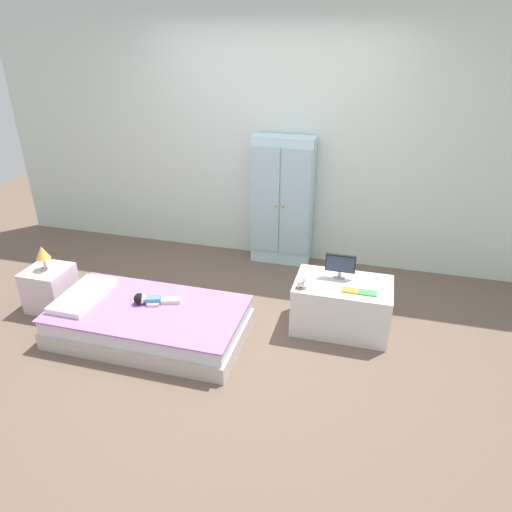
# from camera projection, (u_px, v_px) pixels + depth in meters

# --- Properties ---
(ground_plane) EXTENTS (10.00, 10.00, 0.02)m
(ground_plane) POSITION_uv_depth(u_px,v_px,m) (233.00, 330.00, 4.09)
(ground_plane) COLOR brown
(back_wall) EXTENTS (6.40, 0.05, 2.70)m
(back_wall) POSITION_uv_depth(u_px,v_px,m) (276.00, 136.00, 4.83)
(back_wall) COLOR silver
(back_wall) RESTS_ON ground_plane
(bed) EXTENTS (1.61, 0.85, 0.28)m
(bed) POSITION_uv_depth(u_px,v_px,m) (149.00, 322.00, 3.95)
(bed) COLOR beige
(bed) RESTS_ON ground_plane
(pillow) EXTENTS (0.32, 0.61, 0.05)m
(pillow) POSITION_uv_depth(u_px,v_px,m) (83.00, 295.00, 4.01)
(pillow) COLOR white
(pillow) RESTS_ON bed
(doll) EXTENTS (0.38, 0.19, 0.10)m
(doll) POSITION_uv_depth(u_px,v_px,m) (148.00, 300.00, 3.93)
(doll) COLOR #4C84C6
(doll) RESTS_ON bed
(nightstand) EXTENTS (0.37, 0.37, 0.40)m
(nightstand) POSITION_uv_depth(u_px,v_px,m) (50.00, 288.00, 4.33)
(nightstand) COLOR silver
(nightstand) RESTS_ON ground_plane
(table_lamp) EXTENTS (0.13, 0.13, 0.23)m
(table_lamp) POSITION_uv_depth(u_px,v_px,m) (42.00, 254.00, 4.16)
(table_lamp) COLOR #B7B2AD
(table_lamp) RESTS_ON nightstand
(wardrobe) EXTENTS (0.65, 0.26, 1.39)m
(wardrobe) POSITION_uv_depth(u_px,v_px,m) (282.00, 202.00, 4.96)
(wardrobe) COLOR silver
(wardrobe) RESTS_ON ground_plane
(tv_stand) EXTENTS (0.82, 0.51, 0.45)m
(tv_stand) POSITION_uv_depth(u_px,v_px,m) (342.00, 306.00, 4.02)
(tv_stand) COLOR silver
(tv_stand) RESTS_ON ground_plane
(tv_monitor) EXTENTS (0.25, 0.10, 0.22)m
(tv_monitor) POSITION_uv_depth(u_px,v_px,m) (340.00, 265.00, 3.95)
(tv_monitor) COLOR #99999E
(tv_monitor) RESTS_ON tv_stand
(rocking_horse_toy) EXTENTS (0.09, 0.04, 0.11)m
(rocking_horse_toy) POSITION_uv_depth(u_px,v_px,m) (302.00, 284.00, 3.82)
(rocking_horse_toy) COLOR #8E6642
(rocking_horse_toy) RESTS_ON tv_stand
(book_orange) EXTENTS (0.13, 0.08, 0.01)m
(book_orange) POSITION_uv_depth(u_px,v_px,m) (350.00, 290.00, 3.80)
(book_orange) COLOR orange
(book_orange) RESTS_ON tv_stand
(book_green) EXTENTS (0.15, 0.09, 0.01)m
(book_green) POSITION_uv_depth(u_px,v_px,m) (368.00, 293.00, 3.77)
(book_green) COLOR #429E51
(book_green) RESTS_ON tv_stand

